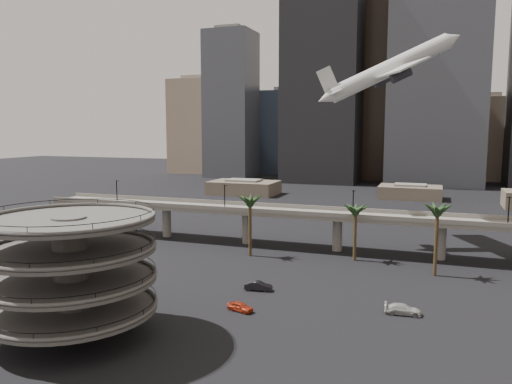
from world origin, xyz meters
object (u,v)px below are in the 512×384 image
(airborne_jet, at_px, (389,69))
(car_c, at_px, (403,309))
(overpass, at_px, (291,216))
(car_a, at_px, (240,307))
(car_b, at_px, (258,286))
(parking_ramp, at_px, (71,265))

(airborne_jet, xyz_separation_m, car_c, (7.65, -48.39, -40.63))
(overpass, relative_size, airborne_jet, 3.87)
(car_a, bearing_deg, car_c, -58.43)
(overpass, distance_m, car_b, 33.40)
(parking_ramp, xyz_separation_m, car_a, (17.35, 16.29, -9.12))
(parking_ramp, xyz_separation_m, airborne_jet, (33.04, 71.76, 31.57))
(overpass, bearing_deg, car_a, -84.18)
(overpass, relative_size, car_c, 24.25)
(airborne_jet, height_order, car_b, airborne_jet)
(car_c, bearing_deg, airborne_jet, 4.52)
(parking_ramp, bearing_deg, overpass, 77.57)
(overpass, bearing_deg, car_c, -52.14)
(overpass, xyz_separation_m, car_b, (3.64, -32.55, -6.56))
(car_a, distance_m, car_b, 10.18)
(parking_ramp, distance_m, airborne_jet, 85.08)
(parking_ramp, xyz_separation_m, car_b, (16.64, 26.45, -9.06))
(car_a, height_order, car_c, car_c)
(car_b, bearing_deg, airborne_jet, -28.03)
(airborne_jet, height_order, car_a, airborne_jet)
(car_a, bearing_deg, airborne_jet, -1.09)
(parking_ramp, height_order, airborne_jet, airborne_jet)
(overpass, bearing_deg, car_b, -83.62)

